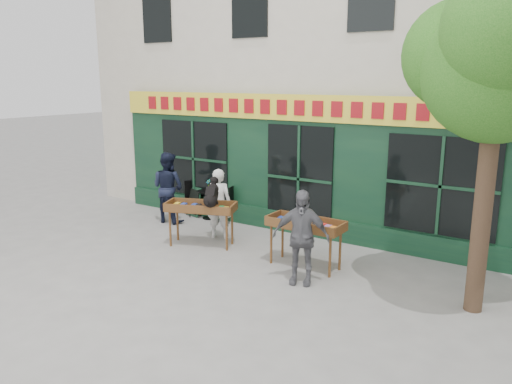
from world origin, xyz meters
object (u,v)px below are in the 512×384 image
book_cart_right (305,227)px  man_left (168,187)px  dog (212,191)px  book_cart_center (201,210)px  woman (219,204)px  bistro_table (209,199)px  man_right (301,237)px

book_cart_right → man_left: size_ratio=0.83×
dog → book_cart_right: size_ratio=0.40×
book_cart_center → woman: size_ratio=0.99×
dog → woman: (-0.35, 0.70, -0.47)m
book_cart_right → bistro_table: bearing=156.5°
book_cart_center → woman: bearing=69.5°
man_left → dog: bearing=150.8°
book_cart_center → book_cart_right: same height
woman → bistro_table: bearing=-64.0°
book_cart_center → bistro_table: 2.20m
woman → man_right: 3.12m
book_cart_right → bistro_table: 4.14m
dog → man_right: man_right is taller
man_right → man_left: man_left is taller
bistro_table → man_left: bearing=-131.3°
book_cart_right → man_left: bearing=169.4°
book_cart_center → book_cart_right: 2.55m
bistro_table → man_left: 1.12m
book_cart_center → man_right: size_ratio=0.93×
man_right → man_left: size_ratio=0.96×
book_cart_right → bistro_table: book_cart_right is taller
book_cart_right → woman: bearing=168.8°
woman → book_cart_right: woman is taller
dog → man_right: (2.49, -0.59, -0.42)m
book_cart_center → woman: 0.65m
dog → bistro_table: 2.55m
man_left → book_cart_center: bearing=148.1°
man_right → bistro_table: bearing=129.8°
bistro_table → man_right: bearing=-31.1°
woman → book_cart_center: bearing=69.5°
man_right → bistro_table: man_right is taller
man_right → man_left: (-4.76, 1.66, 0.04)m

